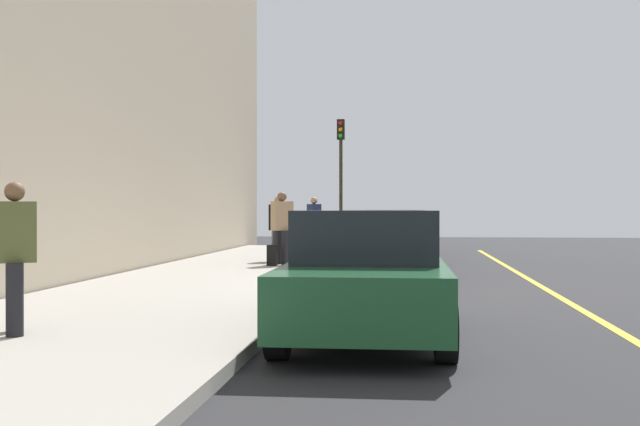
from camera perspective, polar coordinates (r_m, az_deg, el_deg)
name	(u,v)px	position (r m, az deg, el deg)	size (l,w,h in m)	color
ground_plane	(379,286)	(15.43, 4.34, -5.42)	(56.00, 56.00, 0.00)	#28282B
sidewalk	(216,281)	(15.89, -7.67, -4.98)	(28.00, 4.60, 0.15)	#A39E93
lane_stripe_centre	(544,288)	(15.63, 16.20, -5.34)	(28.00, 0.14, 0.01)	gold
parked_car_maroon	(392,232)	(27.03, 5.33, -1.38)	(4.40, 1.94, 1.51)	black
parked_car_charcoal	(394,237)	(21.39, 5.46, -1.81)	(4.17, 1.96, 1.51)	black
parked_car_red	(386,246)	(16.17, 4.92, -2.46)	(4.70, 2.02, 1.51)	black
parked_car_green	(367,274)	(9.16, 3.49, -4.54)	(4.34, 1.94, 1.51)	black
pedestrian_tan_coat	(282,226)	(19.33, -2.82, -0.95)	(0.53, 0.58, 1.82)	black
pedestrian_black_coat	(278,226)	(20.76, -3.08, -0.98)	(0.57, 0.50, 1.74)	black
pedestrian_olive_coat	(15,253)	(9.17, -21.60, -2.74)	(0.51, 0.53, 1.68)	black
pedestrian_navy_coat	(314,222)	(25.88, -0.45, -0.67)	(0.57, 0.53, 1.80)	black
traffic_light_pole	(341,162)	(27.00, 1.55, 3.80)	(0.35, 0.26, 4.52)	#2D2D19
rolling_suitcase	(272,255)	(18.97, -3.55, -3.13)	(0.34, 0.22, 0.87)	black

